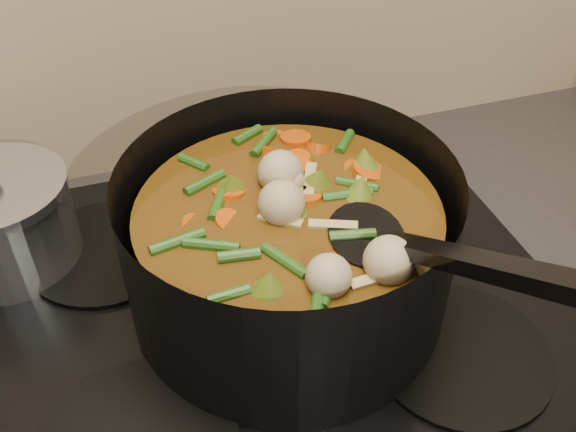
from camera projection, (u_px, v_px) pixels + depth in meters
name	position (u px, v px, depth m)	size (l,w,h in m)	color
stovetop	(269.00, 305.00, 0.70)	(0.62, 0.54, 0.03)	black
stockpot	(289.00, 246.00, 0.65)	(0.33, 0.43, 0.24)	black
saucepan	(3.00, 222.00, 0.71)	(0.16, 0.16, 0.13)	silver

